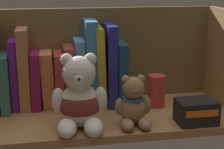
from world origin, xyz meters
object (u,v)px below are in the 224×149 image
book_9 (79,72)px  book_12 (109,63)px  book_11 (100,65)px  small_product_box (196,111)px  book_7 (59,78)px  book_6 (48,79)px  pillar_candle (157,91)px  teddy_bear_larger (80,100)px  book_5 (36,79)px  book_10 (90,62)px  book_4 (24,68)px  book_3 (15,74)px  book_2 (7,81)px  book_13 (119,71)px  book_8 (69,75)px  teddy_bear_smaller (133,104)px

book_9 → book_12: size_ratio=0.82×
book_11 → small_product_box: (21.20, -19.48, -8.03)cm
book_7 → book_9: book_9 is taller
book_6 → pillar_candle: size_ratio=1.73×
book_12 → pillar_candle: bearing=-26.8°
teddy_bear_larger → book_5: bearing=121.2°
pillar_candle → book_10: bearing=160.7°
book_9 → pillar_candle: 22.38cm
book_4 → pillar_candle: size_ratio=2.48×
pillar_candle → small_product_box: size_ratio=0.92×
book_3 → book_4: 3.02cm
book_5 → book_2: bearing=180.0°
book_5 → book_10: (15.18, 0.00, 4.18)cm
book_5 → book_13: (23.47, 0.00, 1.06)cm
book_4 → book_2: bearing=180.0°
book_5 → pillar_candle: (32.98, -6.25, -3.33)cm
book_8 → book_9: size_ratio=0.91×
book_13 → book_9: bearing=180.0°
book_7 → book_11: (11.70, 0.00, 3.36)cm
book_4 → book_8: 12.35cm
book_7 → small_product_box: 38.52cm
book_10 → teddy_bear_larger: bearing=-105.1°
book_3 → teddy_bear_larger: bearing=-47.3°
book_7 → book_6: bearing=180.0°
book_3 → book_5: 5.81cm
book_4 → book_6: bearing=0.0°
book_9 → book_10: book_10 is taller
book_6 → book_8: bearing=0.0°
book_4 → book_11: size_ratio=1.00×
book_2 → teddy_bear_larger: (18.39, -17.37, -0.53)cm
book_3 → book_10: (20.72, 0.00, 2.45)cm
book_7 → pillar_candle: (26.66, -6.25, -3.19)cm
book_12 → book_11: bearing=180.0°
teddy_bear_larger → book_9: bearing=84.9°
book_13 → teddy_bear_smaller: (0.06, -17.98, -3.48)cm
book_8 → pillar_candle: 24.98cm
book_12 → book_6: bearing=180.0°
pillar_candle → teddy_bear_larger: bearing=-153.7°
book_6 → book_12: size_ratio=0.68×
book_3 → book_5: book_3 is taller
book_6 → teddy_bear_larger: bearing=-67.2°
teddy_bear_larger → teddy_bear_smaller: bearing=-2.7°
book_11 → teddy_bear_smaller: (5.51, -17.98, -5.63)cm
book_8 → book_12: bearing=0.0°
teddy_bear_larger → small_product_box: size_ratio=1.88×
book_10 → book_12: 5.45cm
book_2 → book_10: book_10 is taller
book_8 → teddy_bear_smaller: book_8 is taller
book_11 → pillar_candle: 17.49cm
book_12 → teddy_bear_larger: 20.52cm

